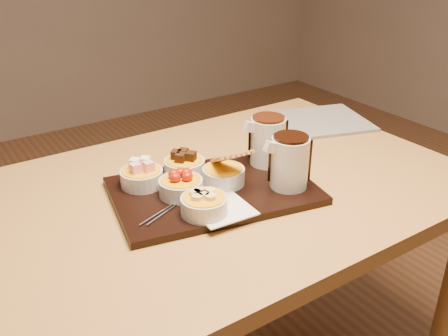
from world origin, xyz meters
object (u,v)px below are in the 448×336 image
pitcher_milk_chocolate (268,141)px  dining_table (222,219)px  serving_board (213,191)px  bowl_strawberries (181,187)px  pitcher_dark_chocolate (290,163)px  newspaper (317,121)px

pitcher_milk_chocolate → dining_table: bearing=-166.6°
serving_board → bowl_strawberries: bearing=-176.4°
dining_table → pitcher_milk_chocolate: (0.14, 0.01, 0.18)m
serving_board → pitcher_dark_chocolate: 0.19m
dining_table → bowl_strawberries: bearing=-171.5°
serving_board → newspaper: serving_board is taller
serving_board → pitcher_milk_chocolate: pitcher_milk_chocolate is taller
dining_table → pitcher_milk_chocolate: 0.23m
dining_table → serving_board: 0.12m
bowl_strawberries → pitcher_milk_chocolate: bearing=5.1°
pitcher_dark_chocolate → pitcher_milk_chocolate: 0.13m
bowl_strawberries → newspaper: (0.60, 0.20, -0.03)m
dining_table → bowl_strawberries: bowl_strawberries is taller
serving_board → pitcher_milk_chocolate: size_ratio=3.82×
serving_board → bowl_strawberries: bowl_strawberries is taller
pitcher_milk_chocolate → newspaper: size_ratio=0.39×
bowl_strawberries → pitcher_dark_chocolate: size_ratio=0.83×
bowl_strawberries → pitcher_dark_chocolate: bearing=-23.9°
dining_table → newspaper: size_ratio=3.93×
serving_board → newspaper: size_ratio=1.50×
pitcher_dark_chocolate → newspaper: pitcher_dark_chocolate is taller
dining_table → pitcher_milk_chocolate: bearing=2.1°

